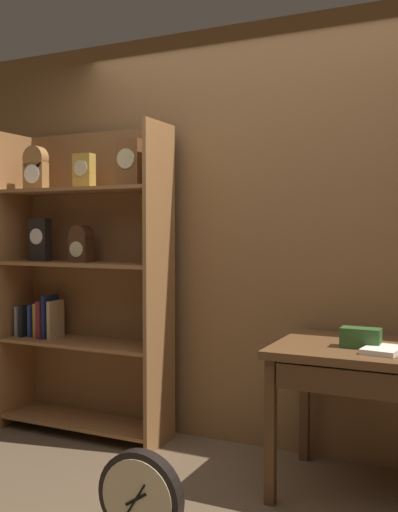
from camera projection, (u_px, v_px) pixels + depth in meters
name	position (u px, v px, depth m)	size (l,w,h in m)	color
back_wood_panel	(268.00, 236.00, 3.61)	(4.80, 0.05, 2.60)	brown
bookshelf	(83.00, 277.00, 3.91)	(1.17, 0.36, 2.00)	brown
toolbox_small	(361.00, 338.00, 2.92)	(0.19, 0.10, 0.10)	#2D5123
open_repair_manual	(382.00, 350.00, 2.81)	(0.16, 0.22, 0.03)	silver
round_clock_large	(140.00, 500.00, 2.47)	(0.38, 0.11, 0.42)	black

